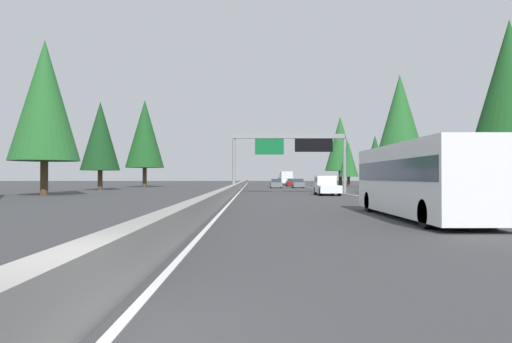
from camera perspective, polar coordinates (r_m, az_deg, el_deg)
The scene contains 20 objects.
ground_plane at distance 65.48m, azimuth -1.95°, elevation -2.18°, with size 320.00×320.00×0.00m, color #38383A.
median_barrier at distance 85.47m, azimuth -1.78°, elevation -1.52°, with size 180.00×0.56×0.90m, color gray.
shoulder_stripe_right at distance 76.07m, azimuth 6.97°, elevation -1.96°, with size 160.00×0.16×0.01m, color silver.
shoulder_stripe_median at distance 75.47m, azimuth -1.55°, elevation -1.98°, with size 160.00×0.16×0.01m, color silver.
sign_gantry_overhead at distance 54.45m, azimuth 4.09°, elevation 2.99°, with size 0.50×12.68×6.54m.
bus_far_left at distance 21.62m, azimuth 18.41°, elevation -0.69°, with size 11.50×2.55×3.10m.
pickup_near_center at distance 48.01m, azimuth 8.20°, elevation -1.64°, with size 5.60×2.00×1.86m.
sedan_far_right at distance 79.61m, azimuth 4.93°, elevation -1.42°, with size 4.40×1.80×1.47m.
sedan_near_right at distance 92.82m, azimuth 4.15°, elevation -1.31°, with size 4.40×1.80×1.47m.
minivan_mid_left at distance 121.35m, azimuth 3.12°, elevation -1.03°, with size 5.00×1.95×1.69m.
box_truck_mid_center at distance 107.16m, azimuth 3.51°, elevation -0.73°, with size 8.50×2.40×2.95m.
sedan_distant_a at distance 78.63m, azimuth 2.36°, elevation -1.43°, with size 4.40×1.80×1.47m.
conifer_right_foreground at distance 34.21m, azimuth 27.49°, elevation 8.22°, with size 5.05×5.05×11.48m.
conifer_right_near at distance 49.02m, azimuth 16.45°, elevation 5.60°, with size 5.11×5.11×11.62m.
conifer_right_mid at distance 79.41m, azimuth 13.73°, elevation 1.76°, with size 3.67×3.67×8.35m.
conifer_right_far at distance 95.34m, azimuth 9.81°, elevation 3.21°, with size 5.91×5.91×13.42m.
conifer_right_distant at distance 92.56m, azimuth 10.74°, elevation 1.37°, with size 3.63×3.63×8.25m.
conifer_left_near at distance 51.87m, azimuth -23.45°, elevation 7.62°, with size 6.63×6.63×15.06m.
conifer_left_mid at distance 70.92m, azimuth -17.72°, elevation 3.96°, with size 5.37×5.37×12.20m.
conifer_left_far at distance 90.31m, azimuth -12.86°, elevation 4.31°, with size 6.90×6.90×15.68m.
Camera 1 is at (-5.43, -1.81, 1.74)m, focal length 34.28 mm.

